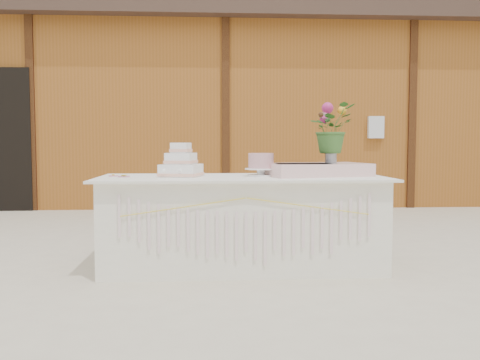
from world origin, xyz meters
name	(u,v)px	position (x,y,z in m)	size (l,w,h in m)	color
ground	(242,267)	(0.00, 0.00, 0.00)	(80.00, 80.00, 0.00)	beige
barn	(222,111)	(-0.01, 5.99, 1.68)	(12.60, 4.60, 3.30)	brown
cake_table	(242,222)	(0.00, 0.00, 0.39)	(2.40, 1.00, 0.77)	white
wedding_cake	(181,165)	(-0.51, 0.02, 0.87)	(0.39, 0.39, 0.28)	white
pink_cake_stand	(261,163)	(0.16, 0.03, 0.88)	(0.27, 0.27, 0.20)	white
satin_runner	(317,170)	(0.64, 0.05, 0.82)	(0.85, 0.49, 0.11)	beige
flower_vase	(331,155)	(0.76, 0.05, 0.94)	(0.10, 0.10, 0.14)	#A6A7AB
bouquet	(331,122)	(0.76, 0.05, 1.23)	(0.38, 0.33, 0.43)	#366327
loose_flowers	(123,175)	(-1.00, 0.08, 0.78)	(0.16, 0.38, 0.02)	#D07F96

